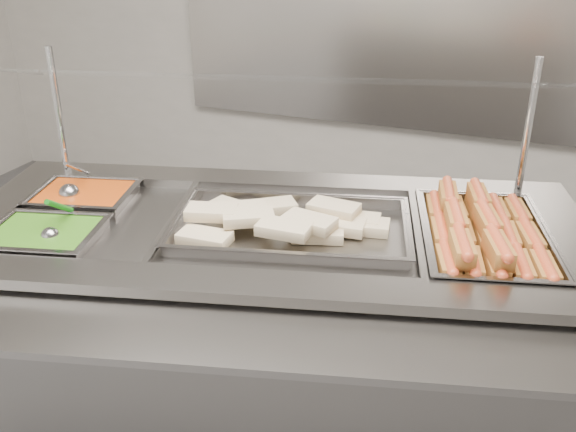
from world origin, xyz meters
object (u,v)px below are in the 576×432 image
(pan_hotdogs, at_px, (484,245))
(ladle, at_px, (70,192))
(steam_counter, at_px, (273,345))
(serving_spoon, at_px, (52,231))
(sneeze_guard, at_px, (280,84))
(pan_wraps, at_px, (291,231))

(pan_hotdogs, relative_size, ladle, 3.22)
(steam_counter, bearing_deg, serving_spoon, -151.72)
(steam_counter, xyz_separation_m, serving_spoon, (-0.55, -0.30, 0.46))
(sneeze_guard, relative_size, serving_spoon, 9.45)
(pan_hotdogs, bearing_deg, steam_counter, -165.42)
(pan_wraps, bearing_deg, serving_spoon, -152.90)
(sneeze_guard, bearing_deg, steam_counter, -75.41)
(serving_spoon, bearing_deg, ladle, 118.59)
(steam_counter, relative_size, pan_hotdogs, 3.28)
(ladle, bearing_deg, pan_wraps, 4.64)
(pan_wraps, xyz_separation_m, serving_spoon, (-0.61, -0.31, 0.04))
(steam_counter, xyz_separation_m, pan_wraps, (0.06, 0.02, 0.42))
(pan_hotdogs, bearing_deg, pan_wraps, -165.42)
(pan_wraps, height_order, serving_spoon, serving_spoon)
(pan_hotdogs, bearing_deg, serving_spoon, -158.53)
(pan_wraps, bearing_deg, ladle, -175.36)
(pan_wraps, distance_m, ladle, 0.75)
(ladle, bearing_deg, steam_counter, 3.79)
(pan_wraps, relative_size, ladle, 3.96)
(pan_hotdogs, relative_size, serving_spoon, 3.50)
(sneeze_guard, height_order, ladle, sneeze_guard)
(steam_counter, distance_m, pan_wraps, 0.43)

